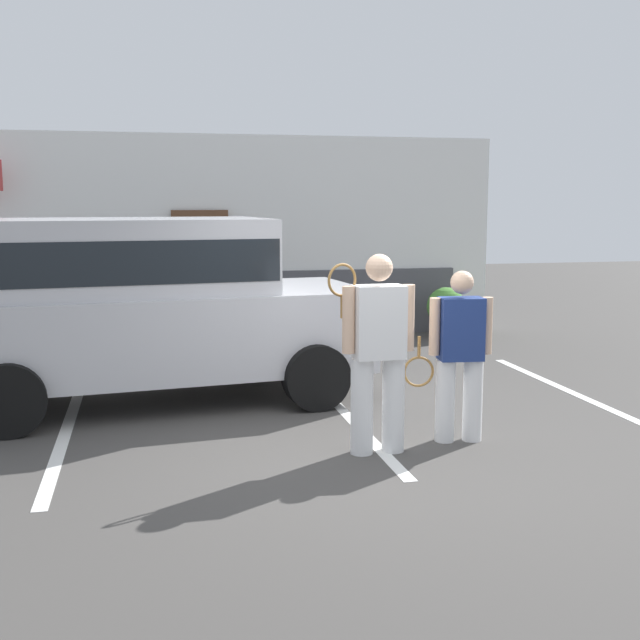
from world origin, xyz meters
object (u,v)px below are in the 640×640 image
Objects in this scene: tennis_player_woman at (459,354)px; potted_plant_by_porch at (446,310)px; tennis_player_man at (378,350)px; parked_suv at (148,301)px.

tennis_player_woman reaches higher than potted_plant_by_porch.
potted_plant_by_porch is (2.86, 5.57, -0.47)m from tennis_player_man.
potted_plant_by_porch is at bearing -118.63° from tennis_player_man.
tennis_player_man reaches higher than potted_plant_by_porch.
tennis_player_woman is (0.84, 0.17, -0.10)m from tennis_player_man.
tennis_player_man is 2.13× the size of potted_plant_by_porch.
potted_plant_by_porch is at bearing 27.94° from parked_suv.
parked_suv is at bearing -145.99° from potted_plant_by_porch.
tennis_player_man is at bearing -55.73° from parked_suv.
tennis_player_woman is 1.92× the size of potted_plant_by_porch.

